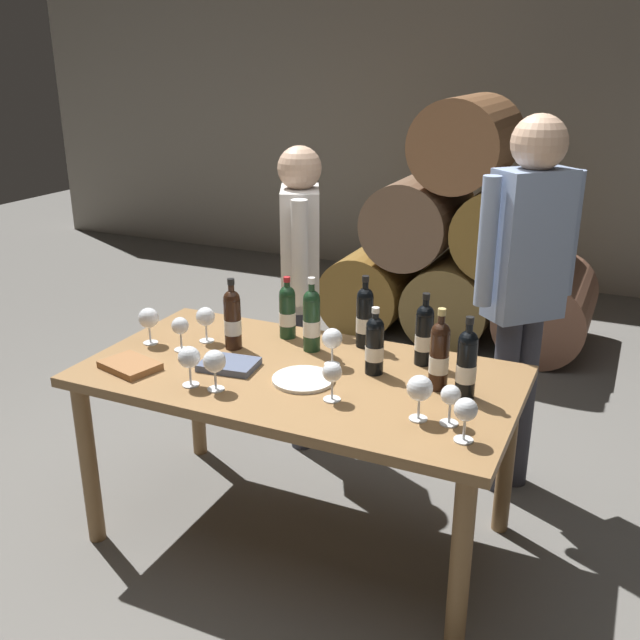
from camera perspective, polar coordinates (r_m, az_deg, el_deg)
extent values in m
plane|color=#66635E|center=(3.21, -1.55, -16.59)|extent=(14.00, 14.00, 0.00)
cube|color=gray|center=(6.62, 15.12, 15.01)|extent=(10.00, 0.24, 2.80)
cylinder|color=brown|center=(5.46, 4.50, 2.85)|extent=(0.60, 0.90, 0.60)
cylinder|color=olive|center=(5.29, 10.91, 1.95)|extent=(0.60, 0.90, 0.60)
cylinder|color=brown|center=(5.19, 17.66, 0.99)|extent=(0.60, 0.90, 0.60)
cylinder|color=brown|center=(5.23, 7.94, 8.11)|extent=(0.60, 0.90, 0.60)
cylinder|color=olive|center=(5.09, 14.78, 7.31)|extent=(0.60, 0.90, 0.60)
cylinder|color=brown|center=(5.06, 11.75, 13.77)|extent=(0.60, 0.90, 0.60)
cube|color=olive|center=(2.83, -1.69, -4.50)|extent=(1.70, 0.90, 0.04)
cylinder|color=olive|center=(3.13, -17.95, -10.89)|extent=(0.07, 0.07, 0.72)
cylinder|color=olive|center=(2.50, 11.08, -18.98)|extent=(0.07, 0.07, 0.72)
cylinder|color=olive|center=(3.66, -9.82, -5.43)|extent=(0.07, 0.07, 0.72)
cylinder|color=olive|center=(3.13, 14.64, -10.43)|extent=(0.07, 0.07, 0.72)
cylinder|color=black|center=(2.78, 4.36, -2.43)|extent=(0.07, 0.07, 0.19)
sphere|color=black|center=(2.74, 4.42, -0.49)|extent=(0.07, 0.07, 0.07)
cylinder|color=black|center=(2.74, 4.43, -0.02)|extent=(0.03, 0.03, 0.06)
cylinder|color=silver|center=(2.72, 4.45, 0.79)|extent=(0.03, 0.03, 0.02)
cylinder|color=silver|center=(2.79, 4.36, -2.61)|extent=(0.07, 0.07, 0.06)
cylinder|color=black|center=(3.03, -6.96, -0.33)|extent=(0.07, 0.07, 0.22)
sphere|color=black|center=(2.99, -7.05, 1.70)|extent=(0.07, 0.07, 0.07)
cylinder|color=black|center=(2.98, -7.08, 2.21)|extent=(0.03, 0.03, 0.07)
cylinder|color=black|center=(2.97, -7.11, 3.05)|extent=(0.03, 0.03, 0.02)
cylinder|color=silver|center=(3.03, -6.95, -0.52)|extent=(0.07, 0.07, 0.06)
cylinder|color=black|center=(3.03, 3.58, -0.15)|extent=(0.07, 0.07, 0.22)
sphere|color=black|center=(3.00, 3.62, 1.92)|extent=(0.07, 0.07, 0.07)
cylinder|color=black|center=(2.99, 3.63, 2.44)|extent=(0.03, 0.03, 0.07)
cylinder|color=black|center=(2.97, 3.65, 3.30)|extent=(0.03, 0.03, 0.03)
cylinder|color=silver|center=(3.04, 3.57, -0.34)|extent=(0.07, 0.07, 0.07)
cylinder|color=#19381E|center=(2.98, -0.67, -0.42)|extent=(0.07, 0.07, 0.22)
sphere|color=#19381E|center=(2.95, -0.68, 1.73)|extent=(0.07, 0.07, 0.07)
cylinder|color=#19381E|center=(2.94, -0.68, 2.27)|extent=(0.03, 0.03, 0.07)
cylinder|color=silver|center=(2.92, -0.68, 3.16)|extent=(0.03, 0.03, 0.03)
cylinder|color=silver|center=(2.99, -0.67, -0.62)|extent=(0.07, 0.07, 0.07)
cylinder|color=black|center=(2.68, 9.45, -3.24)|extent=(0.07, 0.07, 0.22)
sphere|color=black|center=(2.63, 9.59, -0.92)|extent=(0.07, 0.07, 0.07)
cylinder|color=black|center=(2.62, 9.63, -0.33)|extent=(0.03, 0.03, 0.07)
cylinder|color=tan|center=(2.61, 9.69, 0.64)|extent=(0.03, 0.03, 0.03)
cylinder|color=silver|center=(2.68, 9.44, -3.46)|extent=(0.07, 0.07, 0.07)
cylinder|color=black|center=(2.62, 11.56, -3.92)|extent=(0.07, 0.07, 0.22)
sphere|color=black|center=(2.58, 11.74, -1.59)|extent=(0.07, 0.07, 0.07)
cylinder|color=black|center=(2.57, 11.78, -1.00)|extent=(0.03, 0.03, 0.07)
cylinder|color=black|center=(2.55, 11.86, -0.02)|extent=(0.03, 0.03, 0.02)
cylinder|color=silver|center=(2.63, 11.55, -4.14)|extent=(0.07, 0.07, 0.07)
cylinder|color=#19381E|center=(3.13, -2.61, 0.30)|extent=(0.07, 0.07, 0.19)
sphere|color=#19381E|center=(3.10, -2.64, 2.08)|extent=(0.07, 0.07, 0.07)
cylinder|color=#19381E|center=(3.09, -2.65, 2.52)|extent=(0.03, 0.03, 0.06)
cylinder|color=#B21E23|center=(3.08, -2.66, 3.25)|extent=(0.03, 0.03, 0.02)
cylinder|color=silver|center=(3.14, -2.61, 0.13)|extent=(0.07, 0.07, 0.06)
cylinder|color=black|center=(2.88, 8.28, -1.55)|extent=(0.07, 0.07, 0.21)
sphere|color=black|center=(2.85, 8.39, 0.52)|extent=(0.07, 0.07, 0.07)
cylinder|color=black|center=(2.84, 8.42, 1.03)|extent=(0.03, 0.03, 0.07)
cylinder|color=black|center=(2.82, 8.47, 1.88)|extent=(0.03, 0.03, 0.02)
cylinder|color=silver|center=(2.89, 8.27, -1.74)|extent=(0.07, 0.07, 0.06)
cylinder|color=white|center=(3.08, -10.95, -2.33)|extent=(0.06, 0.06, 0.00)
cylinder|color=white|center=(3.06, -11.00, -1.64)|extent=(0.01, 0.01, 0.07)
sphere|color=white|center=(3.04, -11.09, -0.45)|extent=(0.07, 0.07, 0.07)
cylinder|color=white|center=(2.75, -10.25, -5.10)|extent=(0.06, 0.06, 0.00)
cylinder|color=white|center=(2.73, -10.30, -4.34)|extent=(0.01, 0.01, 0.07)
sphere|color=white|center=(2.70, -10.39, -2.93)|extent=(0.08, 0.08, 0.08)
cylinder|color=white|center=(2.70, -8.29, -5.47)|extent=(0.06, 0.06, 0.00)
cylinder|color=white|center=(2.68, -8.33, -4.70)|extent=(0.01, 0.01, 0.07)
sphere|color=white|center=(2.65, -8.41, -3.25)|extent=(0.08, 0.08, 0.08)
cylinder|color=white|center=(3.15, -9.00, -1.64)|extent=(0.06, 0.06, 0.00)
cylinder|color=white|center=(3.14, -9.04, -0.97)|extent=(0.01, 0.01, 0.07)
sphere|color=white|center=(3.11, -9.11, 0.28)|extent=(0.08, 0.08, 0.08)
cylinder|color=white|center=(2.60, 0.96, -6.33)|extent=(0.06, 0.06, 0.00)
cylinder|color=white|center=(2.58, 0.96, -5.54)|extent=(0.01, 0.01, 0.07)
sphere|color=white|center=(2.55, 0.97, -4.16)|extent=(0.07, 0.07, 0.07)
cylinder|color=white|center=(3.18, -13.31, -1.76)|extent=(0.06, 0.06, 0.00)
cylinder|color=white|center=(3.17, -13.37, -1.09)|extent=(0.01, 0.01, 0.07)
sphere|color=white|center=(3.14, -13.48, 0.18)|extent=(0.09, 0.09, 0.09)
cylinder|color=white|center=(2.88, 0.97, -3.55)|extent=(0.06, 0.06, 0.00)
cylinder|color=white|center=(2.86, 0.97, -2.82)|extent=(0.01, 0.01, 0.07)
sphere|color=white|center=(2.84, 0.98, -1.47)|extent=(0.08, 0.08, 0.08)
cylinder|color=white|center=(2.49, 7.82, -7.79)|extent=(0.06, 0.06, 0.00)
cylinder|color=white|center=(2.47, 7.87, -6.97)|extent=(0.01, 0.01, 0.07)
sphere|color=white|center=(2.44, 7.95, -5.39)|extent=(0.09, 0.09, 0.09)
cylinder|color=white|center=(2.38, 11.35, -9.35)|extent=(0.06, 0.06, 0.00)
cylinder|color=white|center=(2.36, 11.42, -8.51)|extent=(0.01, 0.01, 0.07)
sphere|color=white|center=(2.33, 11.54, -7.00)|extent=(0.08, 0.08, 0.08)
cylinder|color=white|center=(2.48, 10.23, -8.09)|extent=(0.06, 0.06, 0.00)
cylinder|color=white|center=(2.46, 10.28, -7.27)|extent=(0.01, 0.01, 0.07)
sphere|color=white|center=(2.43, 10.38, -5.88)|extent=(0.07, 0.07, 0.07)
cube|color=#936038|center=(2.94, -14.89, -3.52)|extent=(0.25, 0.21, 0.03)
cube|color=#4C5670|center=(2.87, -7.27, -3.54)|extent=(0.24, 0.18, 0.03)
cylinder|color=white|center=(2.74, -1.34, -4.75)|extent=(0.24, 0.24, 0.01)
cylinder|color=#383842|center=(3.46, 15.82, -6.27)|extent=(0.11, 0.11, 0.85)
cylinder|color=#383842|center=(3.39, 14.32, -6.62)|extent=(0.11, 0.11, 0.85)
cube|color=#8499BC|center=(3.17, 16.29, 5.74)|extent=(0.35, 0.36, 0.64)
cylinder|color=#8499BC|center=(3.29, 19.28, 6.52)|extent=(0.08, 0.08, 0.54)
cylinder|color=#8499BC|center=(3.04, 13.18, 6.05)|extent=(0.08, 0.08, 0.54)
sphere|color=tan|center=(3.10, 17.07, 13.36)|extent=(0.23, 0.23, 0.23)
cylinder|color=#383842|center=(3.75, -1.47, -4.00)|extent=(0.11, 0.11, 0.77)
cylinder|color=#383842|center=(3.65, -1.49, -4.71)|extent=(0.11, 0.11, 0.77)
cube|color=silver|center=(3.48, -1.58, 5.77)|extent=(0.30, 0.37, 0.58)
cylinder|color=silver|center=(3.68, -1.55, 7.02)|extent=(0.08, 0.08, 0.49)
cylinder|color=silver|center=(3.27, -1.62, 5.34)|extent=(0.08, 0.08, 0.49)
sphere|color=tan|center=(3.40, -1.64, 12.00)|extent=(0.21, 0.21, 0.21)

